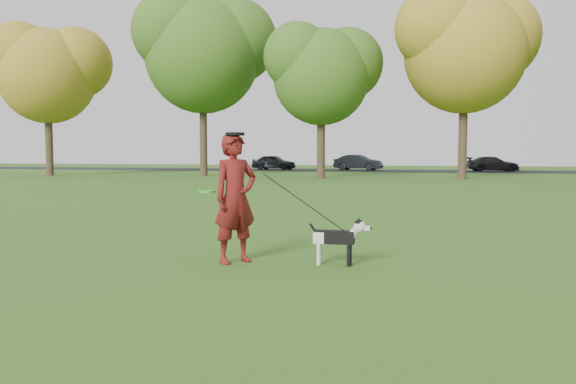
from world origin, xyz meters
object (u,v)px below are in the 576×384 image
(man, at_px, (235,198))
(car_right, at_px, (493,164))
(car_left, at_px, (274,162))
(dog, at_px, (339,236))
(car_mid, at_px, (358,163))

(man, xyz_separation_m, car_right, (7.48, 39.82, -0.27))
(car_left, distance_m, car_right, 17.96)
(man, bearing_deg, dog, -44.09)
(man, height_order, car_left, man)
(dog, xyz_separation_m, car_mid, (-4.54, 39.67, 0.29))
(man, distance_m, car_mid, 39.95)
(car_right, bearing_deg, man, 159.36)
(man, height_order, car_mid, man)
(dog, relative_size, car_mid, 0.21)
(man, height_order, dog, man)
(man, height_order, car_right, man)
(man, xyz_separation_m, car_left, (-10.48, 39.82, -0.21))
(dog, distance_m, car_mid, 39.93)
(dog, distance_m, car_right, 40.14)
(car_right, bearing_deg, car_left, 80.00)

